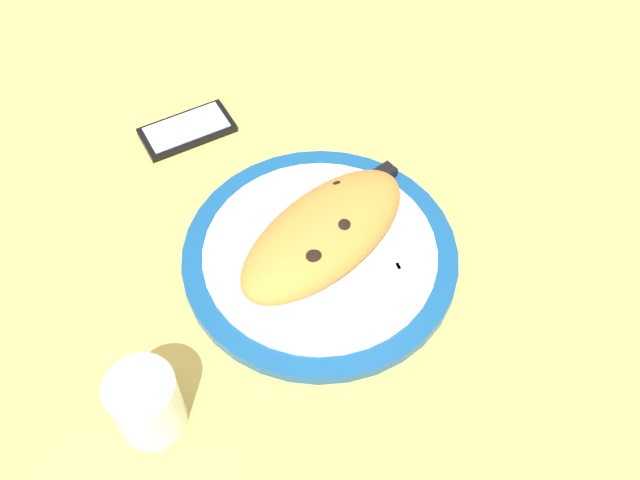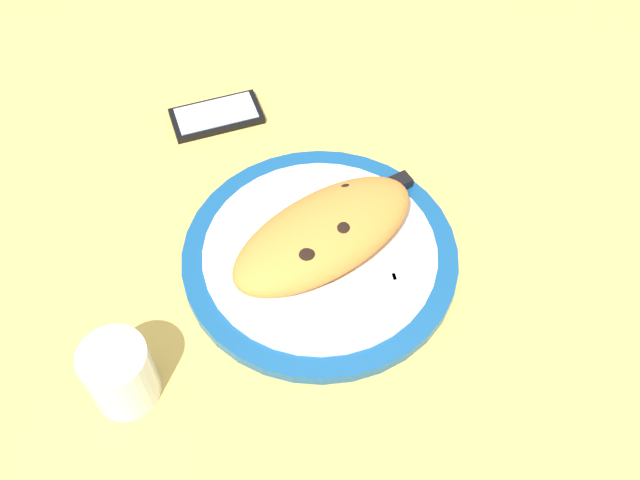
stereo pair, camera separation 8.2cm
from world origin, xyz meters
The scene contains 7 objects.
ground_plane centered at (0.00, 0.00, -1.50)cm, with size 150.00×150.00×3.00cm, color #DBB756.
plate centered at (0.00, 0.00, 0.87)cm, with size 32.68×32.68×1.82cm.
calzone centered at (0.50, -0.05, 4.69)cm, with size 25.96×16.43×5.71cm.
fork centered at (3.15, -6.44, 2.02)cm, with size 17.00×5.33×0.40cm.
knife centered at (7.40, 4.58, 2.30)cm, with size 21.09×4.20×1.20cm.
smartphone centered at (-3.70, 27.69, 0.56)cm, with size 12.81×7.17×1.16cm.
water_glass centered at (-25.30, -7.49, 3.47)cm, with size 6.98×6.98×8.05cm.
Camera 2 is at (-19.34, -44.48, 69.59)cm, focal length 39.76 mm.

